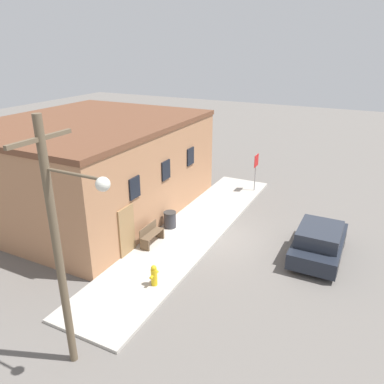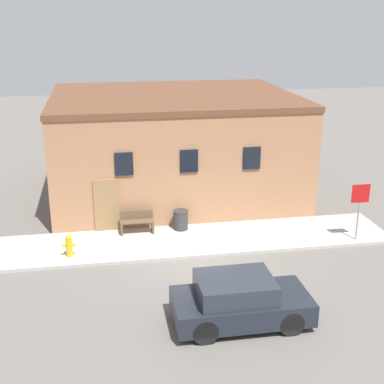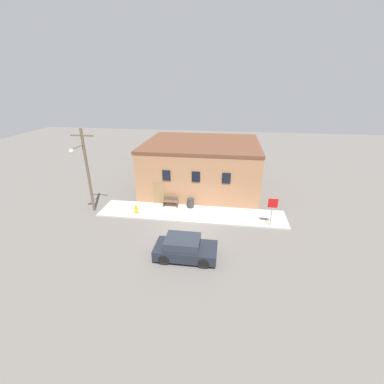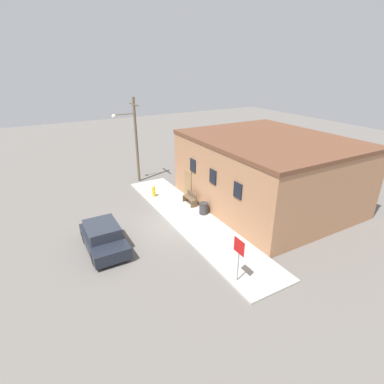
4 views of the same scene
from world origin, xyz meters
TOP-DOWN VIEW (x-y plane):
  - ground_plane at (0.00, 0.00)m, footprint 80.00×80.00m
  - sidewalk at (0.00, 1.46)m, footprint 15.26×2.91m
  - brick_building at (0.19, 7.38)m, footprint 10.90×9.06m
  - fire_hydrant at (-4.45, 0.73)m, footprint 0.48×0.23m
  - stop_sign at (6.17, 0.37)m, footprint 0.71×0.06m
  - bench at (-1.94, 2.44)m, footprint 1.29×0.44m
  - trash_bin at (-0.22, 2.49)m, footprint 0.60×0.60m
  - utility_pole at (-8.30, 0.82)m, footprint 1.80×1.90m
  - parked_car at (0.42, -4.20)m, footprint 3.82×1.85m

SIDE VIEW (x-z plane):
  - ground_plane at x=0.00m, z-range 0.00..0.00m
  - sidewalk at x=0.00m, z-range 0.00..0.12m
  - trash_bin at x=-0.22m, z-range 0.12..0.90m
  - fire_hydrant at x=-4.45m, z-range 0.12..0.93m
  - bench at x=-1.94m, z-range 0.11..0.97m
  - parked_car at x=0.42m, z-range -0.03..1.38m
  - stop_sign at x=6.17m, z-range 0.56..2.75m
  - brick_building at x=0.19m, z-range 0.00..4.74m
  - utility_pole at x=-8.30m, z-range 0.39..7.28m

